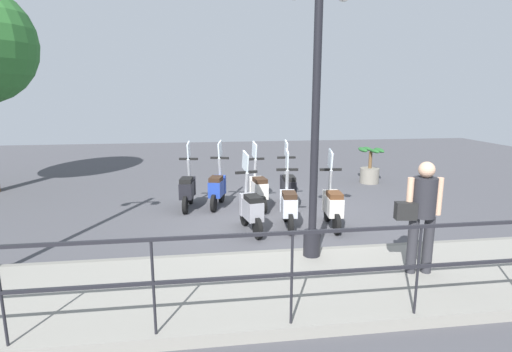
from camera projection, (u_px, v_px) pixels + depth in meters
ground_plane at (280, 218)px, 8.61m from camera, size 28.00×28.00×0.00m
promenade_walkway at (325, 282)px, 5.53m from camera, size 2.20×20.00×0.15m
fence_railing at (357, 256)px, 4.35m from camera, size 0.04×16.03×1.07m
lamp_post_near at (315, 132)px, 5.86m from camera, size 0.26×0.90×4.34m
pedestrian_with_bag at (422, 209)px, 5.47m from camera, size 0.36×0.66×1.59m
potted_palm at (370, 168)px, 11.90m from camera, size 1.06×0.66×1.05m
scooter_near_0 at (333, 204)px, 7.91m from camera, size 1.23×0.44×1.54m
scooter_near_1 at (288, 204)px, 7.91m from camera, size 1.23×0.44×1.54m
scooter_near_2 at (251, 208)px, 7.65m from camera, size 1.22×0.48×1.54m
scooter_far_0 at (288, 186)px, 9.42m from camera, size 1.23×0.44×1.54m
scooter_far_1 at (258, 188)px, 9.21m from camera, size 1.23×0.44×1.54m
scooter_far_2 at (218, 187)px, 9.35m from camera, size 1.21×0.53×1.54m
scooter_far_3 at (188, 188)px, 9.21m from camera, size 1.23×0.45×1.54m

